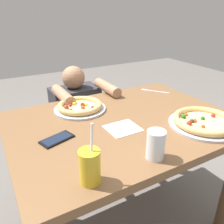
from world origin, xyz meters
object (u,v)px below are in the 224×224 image
object	(u,v)px
drink_cup_colored	(90,167)
pizza_far	(80,107)
water_cup_clear	(156,144)
diner_seated	(77,126)
pizza_near	(204,122)
cell_phone	(57,139)
fork	(154,91)

from	to	relation	value
drink_cup_colored	pizza_far	bearing A→B (deg)	71.01
water_cup_clear	diner_seated	world-z (taller)	diner_seated
pizza_near	pizza_far	size ratio (longest dim) A/B	1.16
pizza_near	water_cup_clear	world-z (taller)	water_cup_clear
pizza_near	cell_phone	xyz separation A→B (m)	(-0.69, 0.23, -0.02)
fork	pizza_far	bearing A→B (deg)	-175.51
cell_phone	pizza_near	bearing A→B (deg)	-18.27
diner_seated	pizza_near	bearing A→B (deg)	-69.09
fork	water_cup_clear	bearing A→B (deg)	-128.54
pizza_near	fork	xyz separation A→B (m)	(0.11, 0.54, -0.02)
fork	cell_phone	bearing A→B (deg)	-158.95
cell_phone	diner_seated	distance (m)	0.84
pizza_near	water_cup_clear	bearing A→B (deg)	-166.38
pizza_far	cell_phone	bearing A→B (deg)	-129.87
pizza_far	cell_phone	xyz separation A→B (m)	(-0.22, -0.26, -0.02)
pizza_near	water_cup_clear	size ratio (longest dim) A/B	2.92
pizza_far	water_cup_clear	xyz separation A→B (m)	(0.08, -0.59, 0.04)
drink_cup_colored	cell_phone	distance (m)	0.33
drink_cup_colored	cell_phone	world-z (taller)	drink_cup_colored
cell_phone	water_cup_clear	bearing A→B (deg)	-47.21
pizza_far	diner_seated	distance (m)	0.56
diner_seated	drink_cup_colored	bearing A→B (deg)	-108.11
pizza_near	fork	size ratio (longest dim) A/B	2.04
pizza_far	drink_cup_colored	world-z (taller)	drink_cup_colored
diner_seated	pizza_far	bearing A→B (deg)	-106.83
pizza_near	pizza_far	xyz separation A→B (m)	(-0.47, 0.49, -0.00)
fork	cell_phone	xyz separation A→B (m)	(-0.81, -0.31, 0.00)
drink_cup_colored	cell_phone	size ratio (longest dim) A/B	1.34
water_cup_clear	diner_seated	bearing A→B (deg)	87.37
pizza_far	water_cup_clear	distance (m)	0.60
drink_cup_colored	water_cup_clear	size ratio (longest dim) A/B	1.84
pizza_near	diner_seated	distance (m)	1.04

